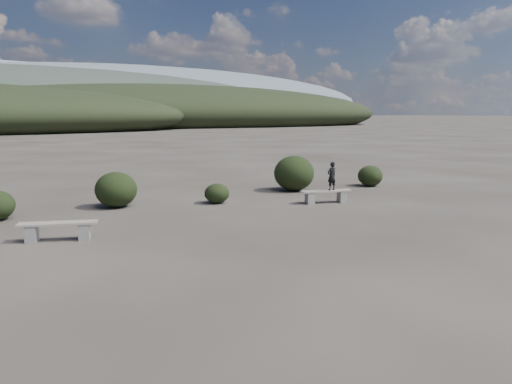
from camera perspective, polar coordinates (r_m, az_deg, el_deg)
ground at (r=10.74m, az=7.59°, el=-8.51°), size 1200.00×1200.00×0.00m
bench_left at (r=13.66m, az=-21.68°, el=-4.01°), size 1.96×0.97×0.48m
bench_right at (r=18.16m, az=8.01°, el=-0.38°), size 1.91×0.80×0.47m
seated_person at (r=18.14m, az=8.64°, el=1.81°), size 0.40×0.29×1.02m
shrub_b at (r=17.84m, az=-15.70°, el=0.27°), size 1.43×1.43×1.23m
shrub_c at (r=18.01m, az=-4.50°, el=-0.16°), size 0.90×0.90×0.72m
shrub_d at (r=20.91m, az=4.37°, el=2.15°), size 1.68×1.68×1.47m
shrub_e at (r=22.78m, az=12.92°, el=1.81°), size 1.10×1.10×0.92m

